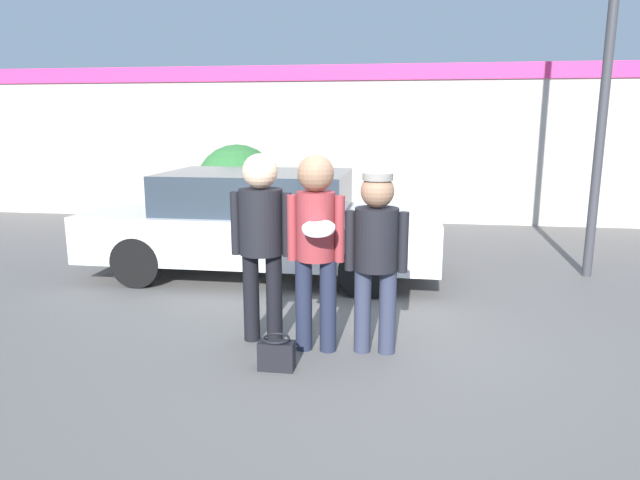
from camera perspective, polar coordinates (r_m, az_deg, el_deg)
The scene contains 8 objects.
ground_plane at distance 5.46m, azimuth 4.04°, elevation -10.09°, with size 56.00×56.00×0.00m, color #5B5956.
storefront_building at distance 11.59m, azimuth 6.77°, elevation 9.57°, with size 24.00×0.22×3.10m.
person_left at distance 5.21m, azimuth -5.90°, elevation 1.01°, with size 0.57×0.40×1.75m.
person_middle_with_frisbee at distance 4.96m, azimuth -0.42°, elevation 0.39°, with size 0.51×0.55×1.76m.
person_right at distance 4.96m, azimuth 5.64°, elevation -0.72°, with size 0.55×0.38×1.61m.
parked_car_near at distance 7.63m, azimuth -5.80°, elevation 1.73°, with size 4.57×1.86×1.37m.
shrub at distance 11.14m, azimuth -8.24°, elevation 5.38°, with size 1.58×1.58×1.58m.
handbag at distance 4.85m, azimuth -4.37°, elevation -11.30°, with size 0.30×0.23×0.28m.
Camera 1 is at (0.37, -5.05, 2.05)m, focal length 32.00 mm.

